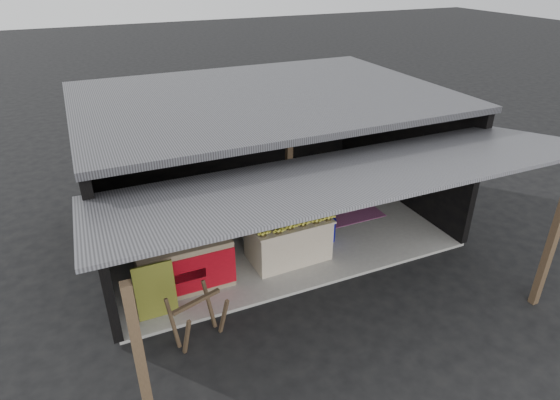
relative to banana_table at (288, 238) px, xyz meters
name	(u,v)px	position (x,y,z in m)	size (l,w,h in m)	color
ground	(317,288)	(0.10, -1.06, -0.50)	(80.00, 80.00, 0.00)	black
concrete_slab	(265,224)	(0.10, 1.44, -0.47)	(7.00, 5.00, 0.06)	gray
shophouse	(258,133)	(0.10, 1.76, 1.60)	(7.40, 7.29, 3.02)	black
banana_table	(288,238)	(0.00, 0.00, 0.00)	(1.61, 1.02, 0.87)	silver
banana_pile	(288,215)	(0.00, 0.00, 0.52)	(1.46, 0.88, 0.17)	yellow
white_crate	(262,213)	(-0.14, 1.04, 0.08)	(0.97, 0.70, 1.03)	white
neighbor_stall	(184,262)	(-2.08, -0.07, 0.08)	(1.67, 0.76, 1.72)	#998466
green_signboard	(155,291)	(-2.70, -0.65, 0.05)	(0.66, 0.04, 0.99)	black
sawhorse	(198,315)	(-2.21, -1.46, 0.02)	(0.90, 0.90, 0.81)	brown
water_barrel	(328,231)	(1.04, 0.23, -0.21)	(0.32, 0.32, 0.46)	#0D0F96
plastic_chair	(349,180)	(2.42, 1.69, 0.07)	(0.44, 0.44, 0.86)	#091236
magenta_rug	(348,213)	(2.05, 1.07, -0.43)	(1.50, 1.00, 0.01)	#741957
picture_frames	(221,114)	(-0.07, 3.84, 1.43)	(1.62, 0.04, 0.46)	black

